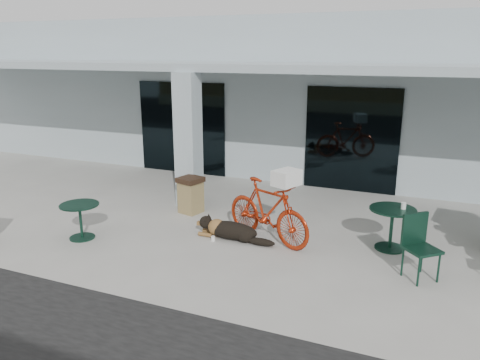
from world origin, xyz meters
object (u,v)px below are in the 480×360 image
at_px(cafe_chair_far_a, 422,249).
at_px(bicycle, 268,211).
at_px(dog, 231,229).
at_px(trash_receptacle, 191,195).
at_px(cafe_table_far, 391,229).
at_px(cafe_table_near, 81,221).

bearing_deg(cafe_chair_far_a, bicycle, 126.76).
height_order(dog, trash_receptacle, trash_receptacle).
relative_size(dog, cafe_table_far, 1.46).
bearing_deg(trash_receptacle, cafe_chair_far_a, -16.07).
bearing_deg(bicycle, trash_receptacle, 90.47).
xyz_separation_m(bicycle, cafe_table_near, (-3.42, -1.29, -0.26)).
bearing_deg(bicycle, cafe_chair_far_a, -77.89).
bearing_deg(cafe_table_near, cafe_table_far, 17.84).
height_order(dog, cafe_table_near, cafe_table_near).
distance_m(cafe_table_near, cafe_chair_far_a, 6.27).
bearing_deg(trash_receptacle, cafe_table_near, -119.80).
distance_m(dog, cafe_table_far, 3.01).
height_order(cafe_table_far, trash_receptacle, trash_receptacle).
xyz_separation_m(bicycle, cafe_chair_far_a, (2.81, -0.54, -0.08)).
relative_size(dog, cafe_chair_far_a, 1.16).
relative_size(cafe_table_near, cafe_chair_far_a, 0.71).
bearing_deg(cafe_chair_far_a, dog, 132.13).
height_order(bicycle, trash_receptacle, bicycle).
height_order(dog, cafe_chair_far_a, cafe_chair_far_a).
xyz_separation_m(cafe_table_far, cafe_chair_far_a, (0.56, -1.07, 0.13)).
bearing_deg(cafe_table_far, cafe_table_near, -162.16).
bearing_deg(dog, cafe_table_near, -158.61).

